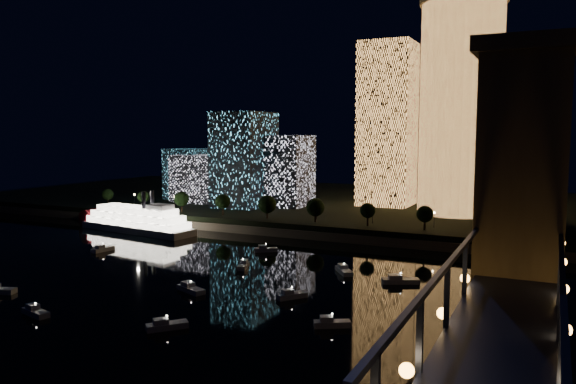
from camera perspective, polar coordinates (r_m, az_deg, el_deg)
name	(u,v)px	position (r m, az deg, el deg)	size (l,w,h in m)	color
ground	(203,304)	(127.78, -8.64, -11.21)	(520.00, 520.00, 0.00)	black
far_bank	(393,207)	(271.99, 10.62, -1.51)	(420.00, 160.00, 5.00)	black
seawall	(335,236)	(198.64, 4.78, -4.50)	(420.00, 6.00, 3.00)	#6B5E4C
tower_cylindrical	(460,108)	(237.59, 17.11, 8.18)	(34.00, 34.00, 85.17)	#FFA851
tower_rectangular	(387,125)	(258.67, 10.07, 6.76)	(22.89, 22.89, 72.84)	#FFA851
midrise_blocks	(239,168)	(260.31, -5.04, 2.46)	(75.64, 37.16, 41.92)	white
truss_bridge	(525,257)	(106.71, 22.98, -6.07)	(13.00, 266.00, 50.00)	navy
riverboat	(133,220)	(224.58, -15.50, -2.77)	(55.78, 18.76, 16.50)	silver
motorboats	(221,282)	(142.31, -6.82, -9.04)	(102.08, 81.17, 2.78)	silver
esplanade_trees	(284,205)	(211.57, -0.37, -1.37)	(165.94, 7.00, 9.00)	black
street_lamps	(265,206)	(222.14, -2.32, -1.40)	(132.70, 0.70, 5.65)	black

